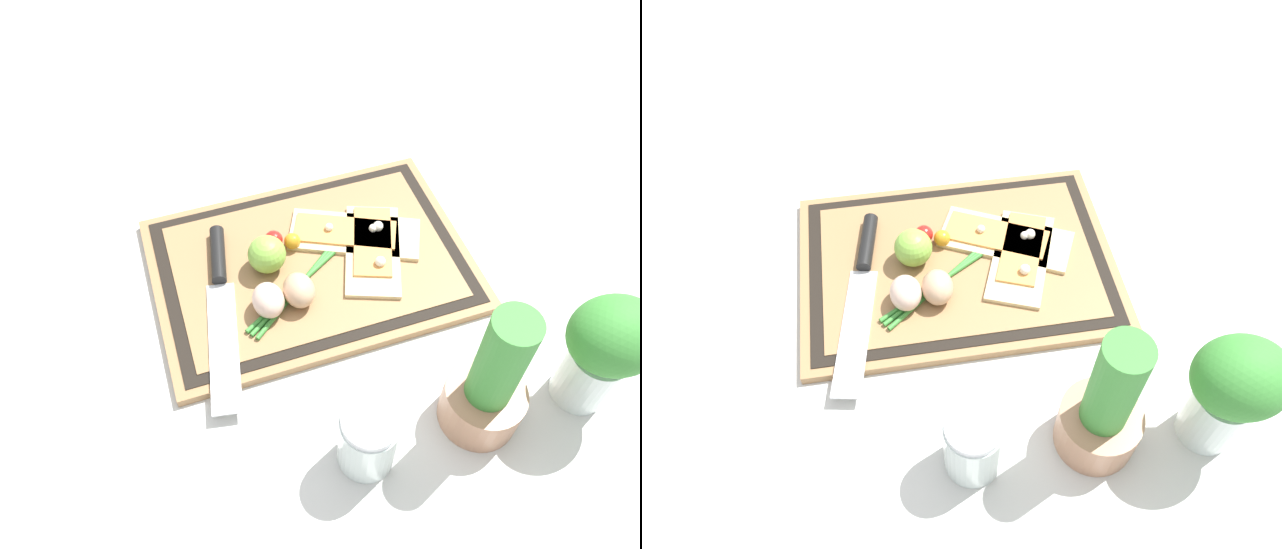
% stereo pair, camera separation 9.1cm
% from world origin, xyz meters
% --- Properties ---
extents(ground_plane, '(6.00, 6.00, 0.00)m').
position_xyz_m(ground_plane, '(0.00, 0.00, 0.00)').
color(ground_plane, silver).
extents(cutting_board, '(0.48, 0.33, 0.02)m').
position_xyz_m(cutting_board, '(0.00, 0.00, 0.01)').
color(cutting_board, '#997047').
rests_on(cutting_board, ground_plane).
extents(pizza_slice_near, '(0.22, 0.16, 0.02)m').
position_xyz_m(pizza_slice_near, '(-0.08, -0.03, 0.02)').
color(pizza_slice_near, beige).
rests_on(pizza_slice_near, cutting_board).
extents(pizza_slice_far, '(0.14, 0.19, 0.02)m').
position_xyz_m(pizza_slice_far, '(-0.10, 0.01, 0.02)').
color(pizza_slice_far, beige).
rests_on(pizza_slice_far, cutting_board).
extents(knife, '(0.09, 0.31, 0.02)m').
position_xyz_m(knife, '(0.14, 0.00, 0.03)').
color(knife, silver).
rests_on(knife, cutting_board).
extents(egg_brown, '(0.05, 0.06, 0.05)m').
position_xyz_m(egg_brown, '(0.04, 0.06, 0.04)').
color(egg_brown, tan).
rests_on(egg_brown, cutting_board).
extents(egg_pink, '(0.05, 0.06, 0.05)m').
position_xyz_m(egg_pink, '(0.08, 0.07, 0.04)').
color(egg_pink, beige).
rests_on(egg_pink, cutting_board).
extents(lime, '(0.06, 0.06, 0.06)m').
position_xyz_m(lime, '(0.07, -0.01, 0.05)').
color(lime, '#7FB742').
rests_on(lime, cutting_board).
extents(cherry_tomato_red, '(0.03, 0.03, 0.03)m').
position_xyz_m(cherry_tomato_red, '(0.05, -0.05, 0.03)').
color(cherry_tomato_red, red).
rests_on(cherry_tomato_red, cutting_board).
extents(cherry_tomato_yellow, '(0.03, 0.03, 0.03)m').
position_xyz_m(cherry_tomato_yellow, '(0.02, -0.04, 0.03)').
color(cherry_tomato_yellow, orange).
rests_on(cherry_tomato_yellow, cutting_board).
extents(scallion_bunch, '(0.22, 0.16, 0.01)m').
position_xyz_m(scallion_bunch, '(0.02, 0.03, 0.02)').
color(scallion_bunch, '#388433').
rests_on(scallion_bunch, cutting_board).
extents(herb_pot, '(0.10, 0.10, 0.22)m').
position_xyz_m(herb_pot, '(-0.13, 0.30, 0.08)').
color(herb_pot, '#AD7A5B').
rests_on(herb_pot, ground_plane).
extents(sauce_jar, '(0.07, 0.07, 0.11)m').
position_xyz_m(sauce_jar, '(0.03, 0.30, 0.05)').
color(sauce_jar, silver).
rests_on(sauce_jar, ground_plane).
extents(herb_glass, '(0.11, 0.10, 0.19)m').
position_xyz_m(herb_glass, '(-0.27, 0.31, 0.11)').
color(herb_glass, silver).
rests_on(herb_glass, ground_plane).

